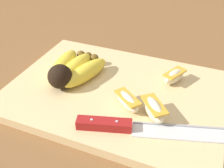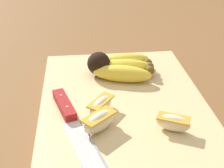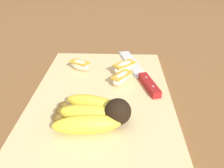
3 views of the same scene
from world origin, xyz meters
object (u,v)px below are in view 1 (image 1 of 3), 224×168
(chefs_knife, at_px, (131,127))
(apple_wedge_far, at_px, (154,109))
(apple_wedge_middle, at_px, (127,101))
(banana_bunch, at_px, (73,69))
(apple_wedge_near, at_px, (174,76))

(chefs_knife, xyz_separation_m, apple_wedge_far, (-0.03, -0.05, 0.01))
(apple_wedge_middle, distance_m, apple_wedge_far, 0.06)
(apple_wedge_middle, height_order, apple_wedge_far, apple_wedge_far)
(banana_bunch, xyz_separation_m, apple_wedge_far, (-0.21, 0.06, -0.00))
(chefs_knife, xyz_separation_m, apple_wedge_middle, (0.03, -0.06, 0.01))
(chefs_knife, bearing_deg, apple_wedge_near, -103.47)
(apple_wedge_near, height_order, apple_wedge_middle, same)
(apple_wedge_far, bearing_deg, apple_wedge_middle, -7.57)
(apple_wedge_far, bearing_deg, apple_wedge_near, -96.32)
(banana_bunch, height_order, chefs_knife, banana_bunch)
(apple_wedge_near, height_order, apple_wedge_far, apple_wedge_far)
(chefs_knife, distance_m, apple_wedge_near, 0.18)
(apple_wedge_near, relative_size, apple_wedge_far, 0.93)
(apple_wedge_middle, bearing_deg, chefs_knife, 115.68)
(apple_wedge_near, bearing_deg, apple_wedge_far, 83.68)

